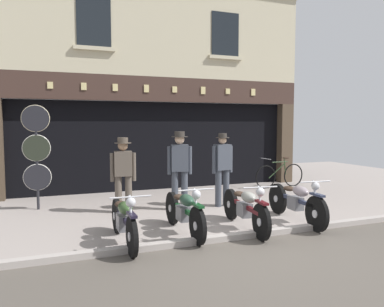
{
  "coord_description": "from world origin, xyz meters",
  "views": [
    {
      "loc": [
        -3.14,
        -5.5,
        1.97
      ],
      "look_at": [
        -0.0,
        2.54,
        1.28
      ],
      "focal_mm": 35.29,
      "sensor_mm": 36.0,
      "label": 1
    }
  ],
  "objects_px": {
    "motorcycle_center_right": "(296,201)",
    "leaning_bicycle": "(280,175)",
    "salesman_left": "(123,171)",
    "motorcycle_center_left": "(184,211)",
    "motorcycle_center": "(245,207)",
    "shopkeeper_center": "(180,166)",
    "advert_board_near": "(196,129)",
    "tyre_sign_pole": "(37,149)",
    "salesman_right": "(222,166)",
    "motorcycle_left": "(124,219)",
    "advert_board_far": "(224,132)"
  },
  "relations": [
    {
      "from": "motorcycle_center_left",
      "to": "leaning_bicycle",
      "type": "height_order",
      "value": "leaning_bicycle"
    },
    {
      "from": "advert_board_far",
      "to": "motorcycle_center_right",
      "type": "bearing_deg",
      "value": -98.72
    },
    {
      "from": "motorcycle_left",
      "to": "motorcycle_center",
      "type": "relative_size",
      "value": 0.94
    },
    {
      "from": "salesman_left",
      "to": "shopkeeper_center",
      "type": "distance_m",
      "value": 1.26
    },
    {
      "from": "motorcycle_center_right",
      "to": "leaning_bicycle",
      "type": "xyz_separation_m",
      "value": [
        2.1,
        3.63,
        -0.05
      ]
    },
    {
      "from": "motorcycle_left",
      "to": "advert_board_near",
      "type": "bearing_deg",
      "value": -122.8
    },
    {
      "from": "salesman_left",
      "to": "salesman_right",
      "type": "relative_size",
      "value": 0.96
    },
    {
      "from": "motorcycle_center",
      "to": "tyre_sign_pole",
      "type": "bearing_deg",
      "value": -34.69
    },
    {
      "from": "motorcycle_center",
      "to": "salesman_left",
      "type": "bearing_deg",
      "value": -42.71
    },
    {
      "from": "advert_board_near",
      "to": "leaning_bicycle",
      "type": "relative_size",
      "value": 0.52
    },
    {
      "from": "motorcycle_center_left",
      "to": "motorcycle_center_right",
      "type": "xyz_separation_m",
      "value": [
        2.35,
        -0.05,
        0.01
      ]
    },
    {
      "from": "motorcycle_center",
      "to": "advert_board_near",
      "type": "bearing_deg",
      "value": -94.72
    },
    {
      "from": "salesman_left",
      "to": "advert_board_near",
      "type": "bearing_deg",
      "value": -128.28
    },
    {
      "from": "motorcycle_left",
      "to": "motorcycle_center_left",
      "type": "relative_size",
      "value": 0.98
    },
    {
      "from": "advert_board_near",
      "to": "leaning_bicycle",
      "type": "distance_m",
      "value": 2.97
    },
    {
      "from": "salesman_right",
      "to": "tyre_sign_pole",
      "type": "xyz_separation_m",
      "value": [
        -4.08,
        1.21,
        0.42
      ]
    },
    {
      "from": "shopkeeper_center",
      "to": "tyre_sign_pole",
      "type": "xyz_separation_m",
      "value": [
        -3.01,
        1.21,
        0.38
      ]
    },
    {
      "from": "motorcycle_center_left",
      "to": "advert_board_far",
      "type": "xyz_separation_m",
      "value": [
        3.08,
        4.7,
        1.28
      ]
    },
    {
      "from": "motorcycle_center_left",
      "to": "motorcycle_center_right",
      "type": "relative_size",
      "value": 0.95
    },
    {
      "from": "motorcycle_left",
      "to": "tyre_sign_pole",
      "type": "xyz_separation_m",
      "value": [
        -1.35,
        3.19,
        0.97
      ]
    },
    {
      "from": "motorcycle_center_right",
      "to": "salesman_left",
      "type": "xyz_separation_m",
      "value": [
        -3.05,
        2.05,
        0.5
      ]
    },
    {
      "from": "salesman_left",
      "to": "salesman_right",
      "type": "distance_m",
      "value": 2.33
    },
    {
      "from": "tyre_sign_pole",
      "to": "leaning_bicycle",
      "type": "xyz_separation_m",
      "value": [
        6.92,
        0.56,
        -1.0
      ]
    },
    {
      "from": "tyre_sign_pole",
      "to": "leaning_bicycle",
      "type": "height_order",
      "value": "tyre_sign_pole"
    },
    {
      "from": "tyre_sign_pole",
      "to": "advert_board_far",
      "type": "height_order",
      "value": "tyre_sign_pole"
    },
    {
      "from": "salesman_right",
      "to": "advert_board_far",
      "type": "relative_size",
      "value": 1.74
    },
    {
      "from": "motorcycle_center_left",
      "to": "motorcycle_center_right",
      "type": "height_order",
      "value": "motorcycle_center_right"
    },
    {
      "from": "shopkeeper_center",
      "to": "tyre_sign_pole",
      "type": "height_order",
      "value": "tyre_sign_pole"
    },
    {
      "from": "motorcycle_center_left",
      "to": "motorcycle_center",
      "type": "bearing_deg",
      "value": 174.08
    },
    {
      "from": "advert_board_near",
      "to": "motorcycle_center_left",
      "type": "bearing_deg",
      "value": -114.09
    },
    {
      "from": "leaning_bicycle",
      "to": "tyre_sign_pole",
      "type": "bearing_deg",
      "value": 91.23
    },
    {
      "from": "advert_board_near",
      "to": "shopkeeper_center",
      "type": "bearing_deg",
      "value": -118.14
    },
    {
      "from": "motorcycle_center_left",
      "to": "advert_board_far",
      "type": "height_order",
      "value": "advert_board_far"
    },
    {
      "from": "motorcycle_center",
      "to": "salesman_right",
      "type": "bearing_deg",
      "value": -97.23
    },
    {
      "from": "advert_board_far",
      "to": "leaning_bicycle",
      "type": "height_order",
      "value": "advert_board_far"
    },
    {
      "from": "tyre_sign_pole",
      "to": "motorcycle_left",
      "type": "bearing_deg",
      "value": -67.09
    },
    {
      "from": "motorcycle_center_left",
      "to": "leaning_bicycle",
      "type": "xyz_separation_m",
      "value": [
        4.46,
        3.57,
        -0.04
      ]
    },
    {
      "from": "motorcycle_center",
      "to": "leaning_bicycle",
      "type": "bearing_deg",
      "value": -125.36
    },
    {
      "from": "motorcycle_left",
      "to": "motorcycle_center_right",
      "type": "height_order",
      "value": "motorcycle_center_right"
    },
    {
      "from": "motorcycle_center_right",
      "to": "shopkeeper_center",
      "type": "bearing_deg",
      "value": -40.52
    },
    {
      "from": "shopkeeper_center",
      "to": "leaning_bicycle",
      "type": "height_order",
      "value": "shopkeeper_center"
    },
    {
      "from": "motorcycle_left",
      "to": "leaning_bicycle",
      "type": "xyz_separation_m",
      "value": [
        5.57,
        3.75,
        -0.03
      ]
    },
    {
      "from": "motorcycle_center_left",
      "to": "advert_board_near",
      "type": "bearing_deg",
      "value": -113.38
    },
    {
      "from": "salesman_right",
      "to": "advert_board_far",
      "type": "height_order",
      "value": "advert_board_far"
    },
    {
      "from": "motorcycle_center_left",
      "to": "salesman_left",
      "type": "height_order",
      "value": "salesman_left"
    },
    {
      "from": "motorcycle_center",
      "to": "salesman_right",
      "type": "distance_m",
      "value": 2.07
    },
    {
      "from": "motorcycle_center_right",
      "to": "advert_board_far",
      "type": "bearing_deg",
      "value": -93.42
    },
    {
      "from": "tyre_sign_pole",
      "to": "motorcycle_center_left",
      "type": "bearing_deg",
      "value": -50.76
    },
    {
      "from": "motorcycle_center",
      "to": "salesman_right",
      "type": "height_order",
      "value": "salesman_right"
    },
    {
      "from": "salesman_left",
      "to": "advert_board_near",
      "type": "xyz_separation_m",
      "value": [
        2.79,
        2.7,
        0.87
      ]
    }
  ]
}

